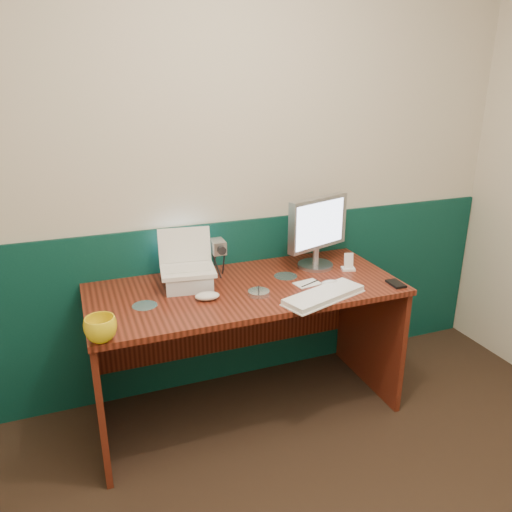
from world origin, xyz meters
name	(u,v)px	position (x,y,z in m)	size (l,w,h in m)	color
back_wall	(226,177)	(0.00, 1.75, 1.25)	(3.50, 0.04, 2.50)	beige
wainscot	(230,302)	(0.00, 1.74, 0.50)	(3.48, 0.02, 1.00)	#07302D
desk	(246,350)	(-0.02, 1.38, 0.38)	(1.60, 0.70, 0.75)	#3C140A
laptop_riser	(188,280)	(-0.30, 1.48, 0.79)	(0.24, 0.20, 0.08)	silver
laptop	(187,252)	(-0.30, 1.48, 0.94)	(0.27, 0.21, 0.23)	white
monitor	(317,233)	(0.44, 1.51, 0.95)	(0.41, 0.12, 0.41)	#A6A5AA
keyboard	(324,296)	(0.28, 1.11, 0.76)	(0.43, 0.14, 0.03)	white
mouse_right	(331,284)	(0.39, 1.22, 0.77)	(0.11, 0.06, 0.04)	silver
mouse_left	(207,296)	(-0.25, 1.30, 0.77)	(0.12, 0.07, 0.04)	white
mug	(101,329)	(-0.76, 1.07, 0.80)	(0.13, 0.13, 0.10)	yellow
camcorder	(218,260)	(-0.11, 1.58, 0.84)	(0.08, 0.12, 0.18)	#B0B1B5
cd_spindle	(259,293)	(0.00, 1.26, 0.76)	(0.11, 0.11, 0.02)	silver
cd_loose_a	(145,306)	(-0.55, 1.34, 0.75)	(0.12, 0.12, 0.00)	silver
cd_loose_b	(286,276)	(0.23, 1.44, 0.75)	(0.13, 0.13, 0.00)	silver
pen	(310,284)	(0.30, 1.29, 0.75)	(0.01, 0.01, 0.13)	black
papers	(307,283)	(0.29, 1.30, 0.75)	(0.13, 0.09, 0.00)	white
dock	(348,269)	(0.59, 1.40, 0.76)	(0.07, 0.05, 0.01)	white
music_player	(349,260)	(0.59, 1.40, 0.81)	(0.05, 0.01, 0.09)	white
pda	(396,284)	(0.72, 1.13, 0.76)	(0.06, 0.11, 0.01)	black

